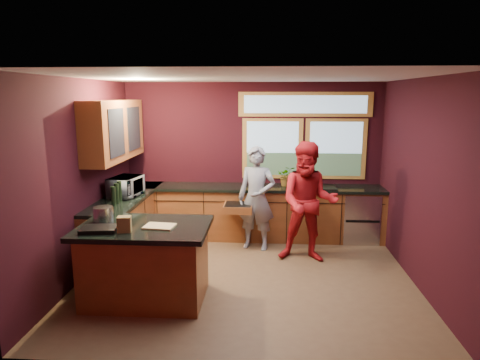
# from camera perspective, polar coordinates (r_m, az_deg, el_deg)

# --- Properties ---
(floor) EXTENTS (4.50, 4.50, 0.00)m
(floor) POSITION_cam_1_polar(r_m,az_deg,el_deg) (6.06, 0.89, -12.86)
(floor) COLOR brown
(floor) RESTS_ON ground
(room_shell) EXTENTS (4.52, 4.02, 2.71)m
(room_shell) POSITION_cam_1_polar(r_m,az_deg,el_deg) (5.95, -4.66, 4.69)
(room_shell) COLOR black
(room_shell) RESTS_ON ground
(back_counter) EXTENTS (4.50, 0.64, 0.93)m
(back_counter) POSITION_cam_1_polar(r_m,az_deg,el_deg) (7.50, 3.08, -4.33)
(back_counter) COLOR brown
(back_counter) RESTS_ON floor
(left_counter) EXTENTS (0.64, 2.30, 0.93)m
(left_counter) POSITION_cam_1_polar(r_m,az_deg,el_deg) (7.04, -14.86, -5.71)
(left_counter) COLOR brown
(left_counter) RESTS_ON floor
(island) EXTENTS (1.55, 1.05, 0.95)m
(island) POSITION_cam_1_polar(r_m,az_deg,el_deg) (5.41, -12.46, -10.67)
(island) COLOR brown
(island) RESTS_ON floor
(person_grey) EXTENTS (0.69, 0.54, 1.68)m
(person_grey) POSITION_cam_1_polar(r_m,az_deg,el_deg) (6.90, 2.23, -2.45)
(person_grey) COLOR slate
(person_grey) RESTS_ON floor
(person_red) EXTENTS (0.95, 0.78, 1.81)m
(person_red) POSITION_cam_1_polar(r_m,az_deg,el_deg) (6.45, 9.12, -2.97)
(person_red) COLOR #A51317
(person_red) RESTS_ON floor
(microwave) EXTENTS (0.46, 0.61, 0.31)m
(microwave) POSITION_cam_1_polar(r_m,az_deg,el_deg) (6.85, -14.99, -0.86)
(microwave) COLOR #999999
(microwave) RESTS_ON left_counter
(potted_plant) EXTENTS (0.31, 0.27, 0.35)m
(potted_plant) POSITION_cam_1_polar(r_m,az_deg,el_deg) (7.41, 6.25, 0.52)
(potted_plant) COLOR #999999
(potted_plant) RESTS_ON back_counter
(paper_towel) EXTENTS (0.12, 0.12, 0.28)m
(paper_towel) POSITION_cam_1_polar(r_m,az_deg,el_deg) (7.40, 9.49, 0.14)
(paper_towel) COLOR white
(paper_towel) RESTS_ON back_counter
(cutting_board) EXTENTS (0.37, 0.29, 0.02)m
(cutting_board) POSITION_cam_1_polar(r_m,az_deg,el_deg) (5.16, -10.69, -6.09)
(cutting_board) COLOR tan
(cutting_board) RESTS_ON island
(stock_pot) EXTENTS (0.24, 0.24, 0.18)m
(stock_pot) POSITION_cam_1_polar(r_m,az_deg,el_deg) (5.55, -17.75, -4.34)
(stock_pot) COLOR silver
(stock_pot) RESTS_ON island
(paper_bag) EXTENTS (0.17, 0.14, 0.18)m
(paper_bag) POSITION_cam_1_polar(r_m,az_deg,el_deg) (5.05, -15.16, -5.71)
(paper_bag) COLOR brown
(paper_bag) RESTS_ON island
(black_tray) EXTENTS (0.44, 0.33, 0.05)m
(black_tray) POSITION_cam_1_polar(r_m,az_deg,el_deg) (5.17, -18.28, -6.24)
(black_tray) COLOR black
(black_tray) RESTS_ON island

